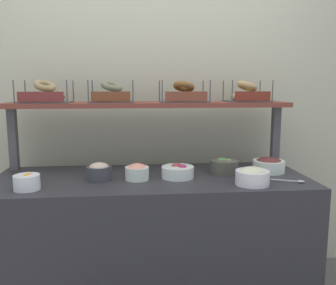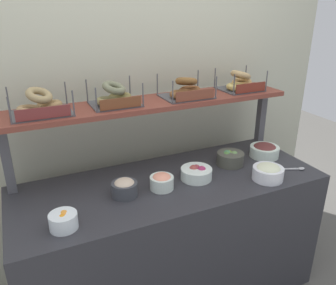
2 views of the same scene
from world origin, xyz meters
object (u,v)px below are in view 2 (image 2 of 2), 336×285
object	(u,v)px
bagel_basket_everything	(40,106)
bowl_tuna_salad	(125,188)
bagel_basket_poppy	(114,97)
bowl_beet_salad	(196,173)
bagel_basket_cinnamon_raisin	(186,90)
bowl_fruit_salad	(63,221)
bowl_lox_spread	(162,181)
serving_spoon_near_plate	(295,169)
bowl_veggie_mix	(230,158)
bagel_basket_sesame	(240,83)
bowl_scallion_spread	(268,172)
bowl_chocolate_spread	(264,150)

from	to	relation	value
bagel_basket_everything	bowl_tuna_salad	bearing A→B (deg)	-41.03
bowl_tuna_salad	bagel_basket_poppy	xyz separation A→B (m)	(0.06, 0.32, 0.43)
bowl_beet_salad	bagel_basket_cinnamon_raisin	size ratio (longest dim) A/B	0.61
bagel_basket_cinnamon_raisin	bowl_fruit_salad	bearing A→B (deg)	-152.52
bagel_basket_cinnamon_raisin	bowl_lox_spread	bearing A→B (deg)	-134.87
serving_spoon_near_plate	bagel_basket_poppy	world-z (taller)	bagel_basket_poppy
bowl_veggie_mix	bagel_basket_everything	xyz separation A→B (m)	(-1.10, 0.22, 0.43)
bowl_veggie_mix	bowl_fruit_salad	xyz separation A→B (m)	(-1.11, -0.25, -0.00)
bowl_fruit_salad	bagel_basket_cinnamon_raisin	size ratio (longest dim) A/B	0.43
bowl_tuna_salad	bagel_basket_sesame	distance (m)	1.09
bowl_veggie_mix	bowl_beet_salad	distance (m)	0.31
bowl_beet_salad	bowl_lox_spread	bearing A→B (deg)	-174.51
bowl_tuna_salad	bowl_veggie_mix	bearing A→B (deg)	6.62
bagel_basket_cinnamon_raisin	bagel_basket_sesame	xyz separation A→B (m)	(0.43, 0.02, 0.00)
bowl_veggie_mix	bowl_scallion_spread	xyz separation A→B (m)	(0.09, -0.27, 0.00)
bowl_chocolate_spread	serving_spoon_near_plate	distance (m)	0.26
bowl_lox_spread	bowl_scallion_spread	distance (m)	0.65
bowl_scallion_spread	bagel_basket_sesame	size ratio (longest dim) A/B	0.66
bowl_beet_salad	serving_spoon_near_plate	world-z (taller)	bowl_beet_salad
bowl_fruit_salad	bagel_basket_everything	bearing A→B (deg)	89.59
bowl_beet_salad	bagel_basket_poppy	world-z (taller)	bagel_basket_poppy
bagel_basket_cinnamon_raisin	bagel_basket_sesame	distance (m)	0.43
bowl_fruit_salad	bagel_basket_everything	xyz separation A→B (m)	(0.00, 0.47, 0.44)
bowl_chocolate_spread	bowl_veggie_mix	bearing A→B (deg)	-179.00
bagel_basket_cinnamon_raisin	bowl_veggie_mix	bearing A→B (deg)	-42.80
bagel_basket_everything	bagel_basket_poppy	bearing A→B (deg)	1.50
bowl_chocolate_spread	bowl_beet_salad	world-z (taller)	bowl_chocolate_spread
bowl_veggie_mix	bowl_scallion_spread	world-z (taller)	bowl_scallion_spread
bagel_basket_poppy	bowl_beet_salad	bearing A→B (deg)	-38.12
serving_spoon_near_plate	bagel_basket_poppy	size ratio (longest dim) A/B	0.61
bagel_basket_everything	bagel_basket_sesame	world-z (taller)	bagel_basket_everything
bagel_basket_everything	bagel_basket_poppy	size ratio (longest dim) A/B	1.13
bowl_scallion_spread	bowl_lox_spread	bearing A→B (deg)	165.12
bowl_beet_salad	bagel_basket_everything	size ratio (longest dim) A/B	0.59
bowl_fruit_salad	bowl_lox_spread	xyz separation A→B (m)	(0.57, 0.15, 0.01)
bagel_basket_everything	bagel_basket_cinnamon_raisin	size ratio (longest dim) A/B	1.03
bowl_chocolate_spread	bowl_fruit_salad	size ratio (longest dim) A/B	1.48
bagel_basket_sesame	bowl_scallion_spread	bearing A→B (deg)	-102.83
bowl_chocolate_spread	bagel_basket_cinnamon_raisin	world-z (taller)	bagel_basket_cinnamon_raisin
bowl_scallion_spread	bowl_tuna_salad	bearing A→B (deg)	167.85
bowl_beet_salad	bowl_fruit_salad	xyz separation A→B (m)	(-0.81, -0.17, 0.00)
bowl_fruit_salad	bowl_veggie_mix	bearing A→B (deg)	12.69
bowl_fruit_salad	bagel_basket_everything	size ratio (longest dim) A/B	0.42
bowl_beet_salad	bagel_basket_cinnamon_raisin	world-z (taller)	bagel_basket_cinnamon_raisin
bowl_chocolate_spread	bagel_basket_everything	xyz separation A→B (m)	(-1.39, 0.21, 0.43)
bowl_chocolate_spread	bagel_basket_poppy	distance (m)	1.09
bowl_tuna_salad	bagel_basket_poppy	world-z (taller)	bagel_basket_poppy
bagel_basket_poppy	bowl_chocolate_spread	bearing A→B (deg)	-12.91
bowl_veggie_mix	bagel_basket_sesame	bearing A→B (deg)	48.48
bagel_basket_poppy	bagel_basket_cinnamon_raisin	distance (m)	0.46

